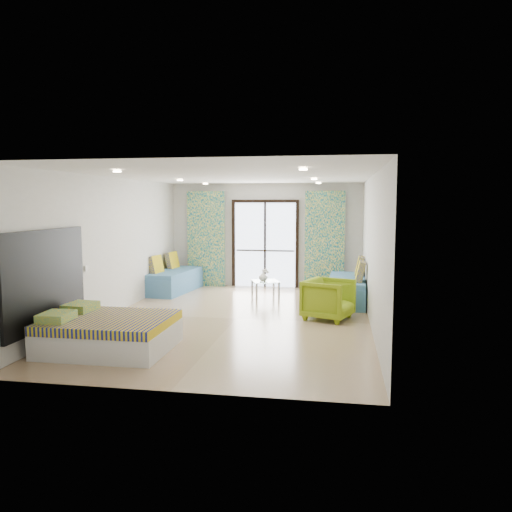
% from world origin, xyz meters
% --- Properties ---
extents(floor, '(5.00, 7.50, 0.01)m').
position_xyz_m(floor, '(0.00, 0.00, 0.00)').
color(floor, '#A0815F').
rests_on(floor, ground).
extents(ceiling, '(5.00, 7.50, 0.01)m').
position_xyz_m(ceiling, '(0.00, 0.00, 2.70)').
color(ceiling, silver).
rests_on(ceiling, ground).
extents(wall_back, '(5.00, 0.01, 2.70)m').
position_xyz_m(wall_back, '(0.00, 3.75, 1.35)').
color(wall_back, silver).
rests_on(wall_back, ground).
extents(wall_front, '(5.00, 0.01, 2.70)m').
position_xyz_m(wall_front, '(0.00, -3.75, 1.35)').
color(wall_front, silver).
rests_on(wall_front, ground).
extents(wall_left, '(0.01, 7.50, 2.70)m').
position_xyz_m(wall_left, '(-2.50, 0.00, 1.35)').
color(wall_left, silver).
rests_on(wall_left, ground).
extents(wall_right, '(0.01, 7.50, 2.70)m').
position_xyz_m(wall_right, '(2.50, 0.00, 1.35)').
color(wall_right, silver).
rests_on(wall_right, ground).
extents(balcony_door, '(1.76, 0.08, 2.28)m').
position_xyz_m(balcony_door, '(0.00, 3.72, 1.26)').
color(balcony_door, black).
rests_on(balcony_door, floor).
extents(balcony_rail, '(1.52, 0.03, 0.04)m').
position_xyz_m(balcony_rail, '(0.00, 3.73, 0.95)').
color(balcony_rail, '#595451').
rests_on(balcony_rail, balcony_door).
extents(curtain_left, '(1.00, 0.10, 2.50)m').
position_xyz_m(curtain_left, '(-1.55, 3.57, 1.25)').
color(curtain_left, beige).
rests_on(curtain_left, floor).
extents(curtain_right, '(1.00, 0.10, 2.50)m').
position_xyz_m(curtain_right, '(1.55, 3.57, 1.25)').
color(curtain_right, beige).
rests_on(curtain_right, floor).
extents(downlight_a, '(0.12, 0.12, 0.02)m').
position_xyz_m(downlight_a, '(-1.40, -2.00, 2.67)').
color(downlight_a, '#FFE0B2').
rests_on(downlight_a, ceiling).
extents(downlight_b, '(0.12, 0.12, 0.02)m').
position_xyz_m(downlight_b, '(1.40, -2.00, 2.67)').
color(downlight_b, '#FFE0B2').
rests_on(downlight_b, ceiling).
extents(downlight_c, '(0.12, 0.12, 0.02)m').
position_xyz_m(downlight_c, '(-1.40, 1.00, 2.67)').
color(downlight_c, '#FFE0B2').
rests_on(downlight_c, ceiling).
extents(downlight_d, '(0.12, 0.12, 0.02)m').
position_xyz_m(downlight_d, '(1.40, 1.00, 2.67)').
color(downlight_d, '#FFE0B2').
rests_on(downlight_d, ceiling).
extents(downlight_e, '(0.12, 0.12, 0.02)m').
position_xyz_m(downlight_e, '(-1.40, 3.00, 2.67)').
color(downlight_e, '#FFE0B2').
rests_on(downlight_e, ceiling).
extents(downlight_f, '(0.12, 0.12, 0.02)m').
position_xyz_m(downlight_f, '(1.40, 3.00, 2.67)').
color(downlight_f, '#FFE0B2').
rests_on(downlight_f, ceiling).
extents(headboard, '(0.06, 2.10, 1.50)m').
position_xyz_m(headboard, '(-2.46, -2.30, 1.05)').
color(headboard, black).
rests_on(headboard, floor).
extents(switch_plate, '(0.02, 0.10, 0.10)m').
position_xyz_m(switch_plate, '(-2.47, -1.05, 1.05)').
color(switch_plate, silver).
rests_on(switch_plate, wall_left).
extents(bed, '(1.81, 1.47, 0.62)m').
position_xyz_m(bed, '(-1.47, -2.30, 0.26)').
color(bed, silver).
rests_on(bed, floor).
extents(daybed_left, '(0.96, 1.99, 0.95)m').
position_xyz_m(daybed_left, '(-2.12, 2.57, 0.30)').
color(daybed_left, teal).
rests_on(daybed_left, floor).
extents(daybed_right, '(0.82, 2.02, 0.99)m').
position_xyz_m(daybed_right, '(2.12, 1.91, 0.31)').
color(daybed_right, teal).
rests_on(daybed_right, floor).
extents(coffee_table, '(0.77, 0.77, 0.69)m').
position_xyz_m(coffee_table, '(0.24, 2.19, 0.35)').
color(coffee_table, silver).
rests_on(coffee_table, floor).
extents(vase, '(0.24, 0.25, 0.21)m').
position_xyz_m(vase, '(0.19, 2.17, 0.50)').
color(vase, white).
rests_on(vase, coffee_table).
extents(armchair, '(1.01, 1.04, 0.84)m').
position_xyz_m(armchair, '(1.74, 0.25, 0.42)').
color(armchair, '#7E9A13').
rests_on(armchair, floor).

